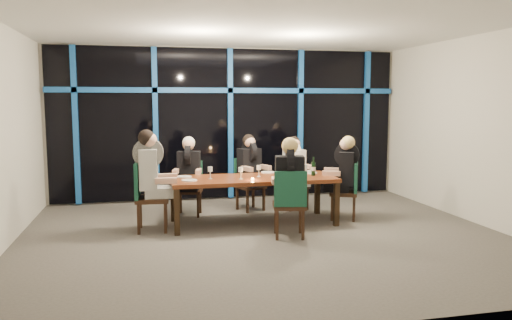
% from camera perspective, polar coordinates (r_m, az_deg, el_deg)
% --- Properties ---
extents(room, '(7.04, 7.00, 3.02)m').
position_cam_1_polar(room, '(7.05, 1.09, 7.32)').
color(room, '#5E5953').
rests_on(room, ground).
extents(window_wall, '(6.86, 0.43, 2.94)m').
position_cam_1_polar(window_wall, '(9.93, -2.94, 4.42)').
color(window_wall, black).
rests_on(window_wall, ground).
extents(dining_table, '(2.60, 1.00, 0.75)m').
position_cam_1_polar(dining_table, '(7.93, -0.32, -2.47)').
color(dining_table, brown).
rests_on(dining_table, ground).
extents(chair_far_left, '(0.51, 0.51, 0.92)m').
position_cam_1_polar(chair_far_left, '(8.68, -7.60, -2.84)').
color(chair_far_left, black).
rests_on(chair_far_left, ground).
extents(chair_far_mid, '(0.56, 0.56, 0.93)m').
position_cam_1_polar(chair_far_mid, '(9.00, -0.93, -2.41)').
color(chair_far_mid, black).
rests_on(chair_far_mid, ground).
extents(chair_far_right, '(0.47, 0.47, 0.90)m').
position_cam_1_polar(chair_far_right, '(9.14, 4.26, -2.39)').
color(chair_far_right, black).
rests_on(chair_far_right, ground).
extents(chair_end_left, '(0.52, 0.52, 1.05)m').
position_cam_1_polar(chair_end_left, '(7.69, -12.48, -3.68)').
color(chair_end_left, black).
rests_on(chair_end_left, ground).
extents(chair_end_right, '(0.58, 0.58, 0.95)m').
position_cam_1_polar(chair_end_right, '(8.39, 10.57, -3.14)').
color(chair_end_right, black).
rests_on(chair_end_right, ground).
extents(chair_near_mid, '(0.54, 0.54, 0.99)m').
position_cam_1_polar(chair_near_mid, '(7.12, 3.87, -4.64)').
color(chair_near_mid, black).
rests_on(chair_near_mid, ground).
extents(diner_far_left, '(0.52, 0.62, 0.90)m').
position_cam_1_polar(diner_far_left, '(8.55, -7.71, -0.50)').
color(diner_far_left, black).
rests_on(diner_far_left, ground).
extents(diner_far_mid, '(0.57, 0.64, 0.91)m').
position_cam_1_polar(diner_far_mid, '(8.88, -0.66, -0.12)').
color(diner_far_mid, black).
rests_on(diner_far_mid, ground).
extents(diner_far_right, '(0.48, 0.59, 0.88)m').
position_cam_1_polar(diner_far_right, '(9.02, 4.49, -0.22)').
color(diner_far_right, silver).
rests_on(diner_far_right, ground).
extents(diner_end_left, '(0.67, 0.54, 1.02)m').
position_cam_1_polar(diner_end_left, '(7.62, -11.89, -0.61)').
color(diner_end_left, black).
rests_on(diner_end_left, ground).
extents(diner_end_right, '(0.65, 0.60, 0.92)m').
position_cam_1_polar(diner_end_right, '(8.34, 10.07, -0.58)').
color(diner_end_right, black).
rests_on(diner_end_right, ground).
extents(diner_near_mid, '(0.54, 0.66, 0.96)m').
position_cam_1_polar(diner_near_mid, '(7.14, 3.84, -1.43)').
color(diner_near_mid, black).
rests_on(diner_near_mid, ground).
extents(plate_far_left, '(0.24, 0.24, 0.01)m').
position_cam_1_polar(plate_far_left, '(8.02, -8.23, -1.90)').
color(plate_far_left, white).
rests_on(plate_far_left, dining_table).
extents(plate_far_mid, '(0.24, 0.24, 0.01)m').
position_cam_1_polar(plate_far_mid, '(8.43, 1.40, -1.40)').
color(plate_far_mid, white).
rests_on(plate_far_mid, dining_table).
extents(plate_far_right, '(0.24, 0.24, 0.01)m').
position_cam_1_polar(plate_far_right, '(8.53, 6.06, -1.34)').
color(plate_far_right, white).
rests_on(plate_far_right, dining_table).
extents(plate_end_left, '(0.24, 0.24, 0.01)m').
position_cam_1_polar(plate_end_left, '(7.64, -7.62, -2.31)').
color(plate_end_left, white).
rests_on(plate_end_left, dining_table).
extents(plate_end_right, '(0.24, 0.24, 0.01)m').
position_cam_1_polar(plate_end_right, '(8.40, 6.20, -1.48)').
color(plate_end_right, white).
rests_on(plate_end_right, dining_table).
extents(plate_near_mid, '(0.24, 0.24, 0.01)m').
position_cam_1_polar(plate_near_mid, '(7.72, 3.48, -2.18)').
color(plate_near_mid, white).
rests_on(plate_near_mid, dining_table).
extents(wine_bottle, '(0.07, 0.07, 0.31)m').
position_cam_1_polar(wine_bottle, '(8.15, 6.58, -0.95)').
color(wine_bottle, black).
rests_on(wine_bottle, dining_table).
extents(water_pitcher, '(0.13, 0.11, 0.20)m').
position_cam_1_polar(water_pitcher, '(7.94, 5.41, -1.26)').
color(water_pitcher, silver).
rests_on(water_pitcher, dining_table).
extents(tea_light, '(0.05, 0.05, 0.03)m').
position_cam_1_polar(tea_light, '(7.64, -0.40, -2.21)').
color(tea_light, '#F49F49').
rests_on(tea_light, dining_table).
extents(wine_glass_a, '(0.07, 0.07, 0.19)m').
position_cam_1_polar(wine_glass_a, '(7.73, -1.76, -1.20)').
color(wine_glass_a, white).
rests_on(wine_glass_a, dining_table).
extents(wine_glass_b, '(0.07, 0.07, 0.18)m').
position_cam_1_polar(wine_glass_b, '(7.98, 0.33, -0.95)').
color(wine_glass_b, white).
rests_on(wine_glass_b, dining_table).
extents(wine_glass_c, '(0.07, 0.07, 0.17)m').
position_cam_1_polar(wine_glass_c, '(7.97, 3.38, -1.02)').
color(wine_glass_c, silver).
rests_on(wine_glass_c, dining_table).
extents(wine_glass_d, '(0.07, 0.07, 0.19)m').
position_cam_1_polar(wine_glass_d, '(7.79, -5.26, -1.14)').
color(wine_glass_d, silver).
rests_on(wine_glass_d, dining_table).
extents(wine_glass_e, '(0.06, 0.06, 0.16)m').
position_cam_1_polar(wine_glass_e, '(8.34, 5.17, -0.74)').
color(wine_glass_e, silver).
rests_on(wine_glass_e, dining_table).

